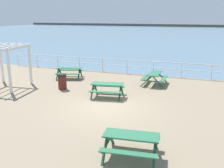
{
  "coord_description": "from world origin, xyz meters",
  "views": [
    {
      "loc": [
        4.45,
        -11.57,
        4.51
      ],
      "look_at": [
        -0.1,
        1.43,
        0.8
      ],
      "focal_mm": 41.36,
      "sensor_mm": 36.0,
      "label": 1
    }
  ],
  "objects_px": {
    "picnic_table_near_left": "(154,76)",
    "lattice_pergola": "(4,56)",
    "picnic_table_seaward": "(69,70)",
    "picnic_table_far_right": "(131,140)",
    "litter_bin": "(62,82)",
    "picnic_table_far_left": "(107,87)"
  },
  "relations": [
    {
      "from": "picnic_table_seaward",
      "to": "lattice_pergola",
      "type": "bearing_deg",
      "value": -143.35
    },
    {
      "from": "picnic_table_far_right",
      "to": "picnic_table_near_left",
      "type": "bearing_deg",
      "value": 89.71
    },
    {
      "from": "picnic_table_seaward",
      "to": "lattice_pergola",
      "type": "xyz_separation_m",
      "value": [
        -2.66,
        -3.47,
        1.41
      ]
    },
    {
      "from": "picnic_table_far_left",
      "to": "lattice_pergola",
      "type": "height_order",
      "value": "lattice_pergola"
    },
    {
      "from": "picnic_table_near_left",
      "to": "picnic_table_far_left",
      "type": "bearing_deg",
      "value": 149.72
    },
    {
      "from": "picnic_table_far_right",
      "to": "lattice_pergola",
      "type": "relative_size",
      "value": 0.71
    },
    {
      "from": "lattice_pergola",
      "to": "picnic_table_far_right",
      "type": "bearing_deg",
      "value": -34.0
    },
    {
      "from": "picnic_table_near_left",
      "to": "lattice_pergola",
      "type": "distance_m",
      "value": 9.73
    },
    {
      "from": "picnic_table_seaward",
      "to": "picnic_table_far_right",
      "type": "bearing_deg",
      "value": -67.48
    },
    {
      "from": "picnic_table_seaward",
      "to": "lattice_pergola",
      "type": "relative_size",
      "value": 0.78
    },
    {
      "from": "lattice_pergola",
      "to": "litter_bin",
      "type": "height_order",
      "value": "lattice_pergola"
    },
    {
      "from": "picnic_table_far_left",
      "to": "lattice_pergola",
      "type": "distance_m",
      "value": 6.98
    },
    {
      "from": "lattice_pergola",
      "to": "picnic_table_seaward",
      "type": "bearing_deg",
      "value": 47.97
    },
    {
      "from": "picnic_table_near_left",
      "to": "picnic_table_seaward",
      "type": "height_order",
      "value": "same"
    },
    {
      "from": "litter_bin",
      "to": "picnic_table_seaward",
      "type": "bearing_deg",
      "value": 109.89
    },
    {
      "from": "picnic_table_near_left",
      "to": "litter_bin",
      "type": "distance_m",
      "value": 6.02
    },
    {
      "from": "picnic_table_far_left",
      "to": "picnic_table_near_left",
      "type": "bearing_deg",
      "value": 50.19
    },
    {
      "from": "lattice_pergola",
      "to": "litter_bin",
      "type": "xyz_separation_m",
      "value": [
        3.65,
        0.73,
        -1.52
      ]
    },
    {
      "from": "picnic_table_near_left",
      "to": "picnic_table_seaward",
      "type": "xyz_separation_m",
      "value": [
        -6.22,
        -0.25,
        0.0
      ]
    },
    {
      "from": "picnic_table_far_right",
      "to": "picnic_table_far_left",
      "type": "bearing_deg",
      "value": 111.3
    },
    {
      "from": "picnic_table_near_left",
      "to": "lattice_pergola",
      "type": "relative_size",
      "value": 0.66
    },
    {
      "from": "picnic_table_near_left",
      "to": "picnic_table_far_right",
      "type": "bearing_deg",
      "value": -174.34
    }
  ]
}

